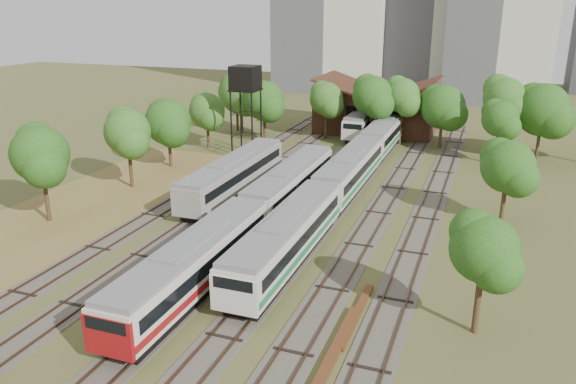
% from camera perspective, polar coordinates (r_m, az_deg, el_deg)
% --- Properties ---
extents(ground, '(240.00, 240.00, 0.00)m').
position_cam_1_polar(ground, '(30.24, -12.86, -16.66)').
color(ground, '#475123').
rests_on(ground, ground).
extents(dry_grass_patch, '(14.00, 60.00, 0.04)m').
position_cam_1_polar(dry_grass_patch, '(46.29, -26.50, -5.29)').
color(dry_grass_patch, brown).
rests_on(dry_grass_patch, ground).
extents(tracks, '(24.60, 80.00, 0.19)m').
position_cam_1_polar(tracks, '(50.71, 1.79, -1.21)').
color(tracks, '#4C473D').
rests_on(tracks, ground).
extents(railcar_red_set, '(2.83, 34.57, 3.49)m').
position_cam_1_polar(railcar_red_set, '(42.60, -3.79, -2.59)').
color(railcar_red_set, black).
rests_on(railcar_red_set, ground).
extents(railcar_green_set, '(2.89, 52.08, 3.58)m').
position_cam_1_polar(railcar_green_set, '(54.42, 6.30, 2.13)').
color(railcar_green_set, black).
rests_on(railcar_green_set, ground).
extents(railcar_rear, '(2.87, 16.08, 3.55)m').
position_cam_1_polar(railcar_rear, '(78.89, 7.96, 7.22)').
color(railcar_rear, black).
rests_on(railcar_rear, ground).
extents(old_grey_coach, '(2.80, 18.00, 3.46)m').
position_cam_1_polar(old_grey_coach, '(53.26, -5.50, 1.79)').
color(old_grey_coach, black).
rests_on(old_grey_coach, ground).
extents(water_tower, '(3.05, 3.05, 10.57)m').
position_cam_1_polar(water_tower, '(65.13, -4.36, 11.22)').
color(water_tower, black).
rests_on(water_tower, ground).
extents(rail_pile_near, '(0.56, 8.33, 0.28)m').
position_cam_1_polar(rail_pile_near, '(30.55, 4.91, -15.49)').
color(rail_pile_near, brown).
rests_on(rail_pile_near, ground).
extents(rail_pile_far, '(0.46, 7.39, 0.24)m').
position_cam_1_polar(rail_pile_far, '(33.48, 6.94, -12.27)').
color(rail_pile_far, brown).
rests_on(rail_pile_far, ground).
extents(maintenance_shed, '(16.45, 11.55, 7.58)m').
position_cam_1_polar(maintenance_shed, '(81.03, 9.10, 8.21)').
color(maintenance_shed, '#381E14').
rests_on(maintenance_shed, ground).
extents(tree_band_left, '(8.25, 64.48, 8.29)m').
position_cam_1_polar(tree_band_left, '(54.45, -19.53, 4.94)').
color(tree_band_left, '#382616').
rests_on(tree_band_left, ground).
extents(tree_band_far, '(49.32, 8.90, 9.31)m').
position_cam_1_polar(tree_band_far, '(71.57, 10.81, 9.10)').
color(tree_band_far, '#382616').
rests_on(tree_band_far, ground).
extents(tree_band_right, '(5.21, 40.40, 7.17)m').
position_cam_1_polar(tree_band_right, '(50.00, 20.80, 3.17)').
color(tree_band_right, '#382616').
rests_on(tree_band_right, ground).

